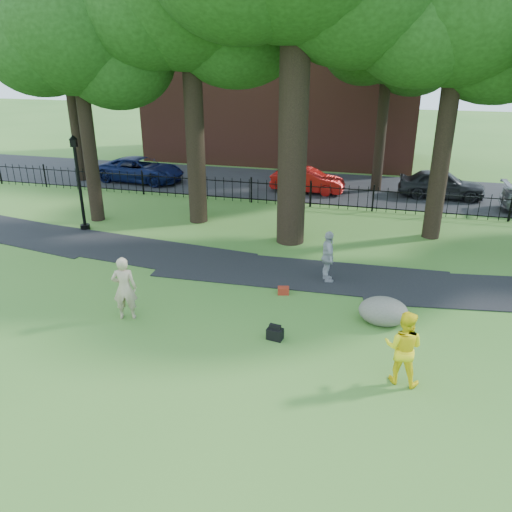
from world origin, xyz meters
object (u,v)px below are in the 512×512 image
(red_sedan, at_px, (307,180))
(woman, at_px, (124,288))
(boulder, at_px, (384,309))
(lamppost, at_px, (79,185))
(man, at_px, (403,348))

(red_sedan, bearing_deg, woman, 172.59)
(woman, relative_size, boulder, 1.37)
(boulder, bearing_deg, lamppost, 158.84)
(lamppost, bearing_deg, woman, -66.05)
(red_sedan, bearing_deg, man, -160.46)
(man, relative_size, red_sedan, 0.46)
(woman, height_order, boulder, woman)
(boulder, bearing_deg, woman, -167.12)
(man, bearing_deg, red_sedan, -62.18)
(woman, relative_size, lamppost, 0.47)
(woman, distance_m, man, 7.63)
(man, distance_m, red_sedan, 16.83)
(boulder, bearing_deg, red_sedan, 108.10)
(woman, xyz_separation_m, lamppost, (-5.51, 6.50, 1.03))
(man, relative_size, lamppost, 0.45)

